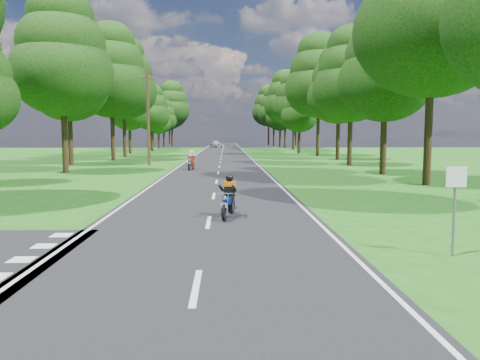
{
  "coord_description": "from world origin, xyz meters",
  "views": [
    {
      "loc": [
        0.53,
        -11.91,
        2.67
      ],
      "look_at": [
        1.01,
        4.0,
        1.1
      ],
      "focal_mm": 35.0,
      "sensor_mm": 36.0,
      "label": 1
    }
  ],
  "objects": [
    {
      "name": "main_road",
      "position": [
        0.0,
        50.0,
        0.01
      ],
      "size": [
        7.0,
        140.0,
        0.02
      ],
      "primitive_type": "cube",
      "color": "black",
      "rests_on": "ground"
    },
    {
      "name": "road_sign",
      "position": [
        5.5,
        -2.01,
        1.34
      ],
      "size": [
        0.45,
        0.07,
        2.0
      ],
      "color": "slate",
      "rests_on": "ground"
    },
    {
      "name": "rider_near_blue",
      "position": [
        0.61,
        2.81,
        0.71
      ],
      "size": [
        0.84,
        1.72,
        1.37
      ],
      "primitive_type": null,
      "rotation": [
        0.0,
        0.0,
        -0.19
      ],
      "color": "navy",
      "rests_on": "main_road"
    },
    {
      "name": "telegraph_pole",
      "position": [
        -6.0,
        28.0,
        4.07
      ],
      "size": [
        1.2,
        0.26,
        8.0
      ],
      "color": "#382616",
      "rests_on": "ground"
    },
    {
      "name": "distant_car",
      "position": [
        -1.49,
        81.61,
        0.73
      ],
      "size": [
        2.93,
        4.47,
        1.41
      ],
      "primitive_type": "imported",
      "rotation": [
        0.0,
        0.0,
        0.33
      ],
      "color": "silver",
      "rests_on": "main_road"
    },
    {
      "name": "road_markings",
      "position": [
        -0.14,
        48.13,
        0.02
      ],
      "size": [
        7.4,
        140.0,
        0.01
      ],
      "color": "silver",
      "rests_on": "main_road"
    },
    {
      "name": "rider_far_red",
      "position": [
        -2.05,
        22.83,
        0.74
      ],
      "size": [
        0.78,
        1.78,
        1.43
      ],
      "primitive_type": null,
      "rotation": [
        0.0,
        0.0,
        -0.12
      ],
      "color": "#A31F0C",
      "rests_on": "main_road"
    },
    {
      "name": "treeline",
      "position": [
        1.43,
        60.06,
        8.25
      ],
      "size": [
        40.0,
        115.35,
        14.78
      ],
      "color": "black",
      "rests_on": "ground"
    },
    {
      "name": "ground",
      "position": [
        0.0,
        0.0,
        0.0
      ],
      "size": [
        160.0,
        160.0,
        0.0
      ],
      "primitive_type": "plane",
      "color": "#1B5012",
      "rests_on": "ground"
    }
  ]
}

